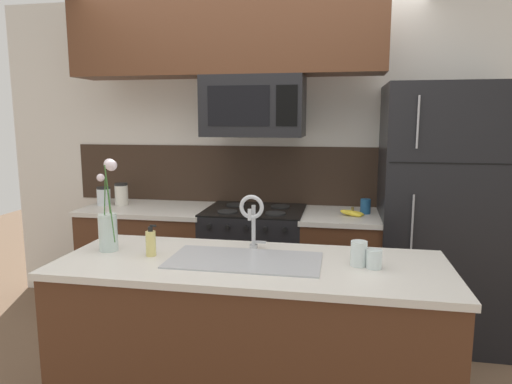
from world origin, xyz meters
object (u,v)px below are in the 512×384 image
(sink_faucet, at_px, (252,214))
(dish_soap_bottle, at_px, (151,243))
(banana_bunch, at_px, (352,213))
(flower_vase, at_px, (108,224))
(stove_range, at_px, (255,266))
(microwave, at_px, (254,107))
(coffee_tin, at_px, (365,206))
(drinking_glass, at_px, (359,253))
(refrigerator, at_px, (443,215))
(storage_jar_tall, at_px, (104,196))
(storage_jar_medium, at_px, (121,194))
(spare_glass, at_px, (374,259))

(sink_faucet, bearing_deg, dish_soap_bottle, -158.18)
(banana_bunch, xyz_separation_m, flower_vase, (-1.31, -1.15, 0.12))
(stove_range, height_order, banana_bunch, banana_bunch)
(banana_bunch, bearing_deg, microwave, 176.99)
(microwave, distance_m, flower_vase, 1.47)
(coffee_tin, xyz_separation_m, dish_soap_bottle, (-1.15, -1.31, 0.01))
(coffee_tin, height_order, sink_faucet, sink_faucet)
(banana_bunch, distance_m, drinking_glass, 1.16)
(refrigerator, bearing_deg, storage_jar_tall, -179.62)
(refrigerator, bearing_deg, stove_range, -179.17)
(refrigerator, distance_m, drinking_glass, 1.40)
(microwave, xyz_separation_m, flower_vase, (-0.57, -1.19, -0.65))
(microwave, xyz_separation_m, drinking_glass, (0.74, -1.20, -0.73))
(dish_soap_bottle, bearing_deg, stove_range, 76.17)
(flower_vase, bearing_deg, storage_jar_medium, 114.11)
(storage_jar_medium, xyz_separation_m, banana_bunch, (1.86, -0.09, -0.07))
(storage_jar_tall, height_order, dish_soap_bottle, dish_soap_bottle)
(sink_faucet, height_order, flower_vase, flower_vase)
(coffee_tin, distance_m, spare_glass, 1.30)
(spare_glass, bearing_deg, storage_jar_tall, 148.98)
(banana_bunch, height_order, drinking_glass, drinking_glass)
(coffee_tin, bearing_deg, storage_jar_tall, -178.70)
(refrigerator, bearing_deg, flower_vase, -147.89)
(stove_range, distance_m, microwave, 1.24)
(banana_bunch, relative_size, sink_faucet, 0.62)
(dish_soap_bottle, xyz_separation_m, drinking_glass, (1.05, 0.03, -0.01))
(storage_jar_tall, distance_m, coffee_tin, 2.10)
(banana_bunch, relative_size, coffee_tin, 1.74)
(banana_bunch, distance_m, coffee_tin, 0.15)
(refrigerator, distance_m, banana_bunch, 0.65)
(stove_range, distance_m, drinking_glass, 1.52)
(coffee_tin, xyz_separation_m, drinking_glass, (-0.09, -1.27, 0.01))
(refrigerator, distance_m, spare_glass, 1.39)
(coffee_tin, bearing_deg, banana_bunch, -131.71)
(spare_glass, bearing_deg, stove_range, 123.13)
(microwave, relative_size, banana_bunch, 3.90)
(drinking_glass, bearing_deg, storage_jar_tall, 148.63)
(stove_range, bearing_deg, microwave, -89.84)
(spare_glass, xyz_separation_m, flower_vase, (-1.38, 0.04, 0.10))
(storage_jar_medium, relative_size, dish_soap_bottle, 1.10)
(microwave, xyz_separation_m, storage_jar_medium, (-1.12, 0.06, -0.70))
(storage_jar_tall, distance_m, banana_bunch, 2.01)
(refrigerator, xyz_separation_m, spare_glass, (-0.57, -1.27, 0.03))
(sink_faucet, relative_size, flower_vase, 0.61)
(banana_bunch, bearing_deg, stove_range, 175.37)
(storage_jar_medium, bearing_deg, spare_glass, -33.50)
(stove_range, distance_m, dish_soap_bottle, 1.39)
(banana_bunch, xyz_separation_m, sink_faucet, (-0.55, -1.00, 0.18))
(microwave, relative_size, dish_soap_bottle, 4.51)
(coffee_tin, relative_size, flower_vase, 0.22)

